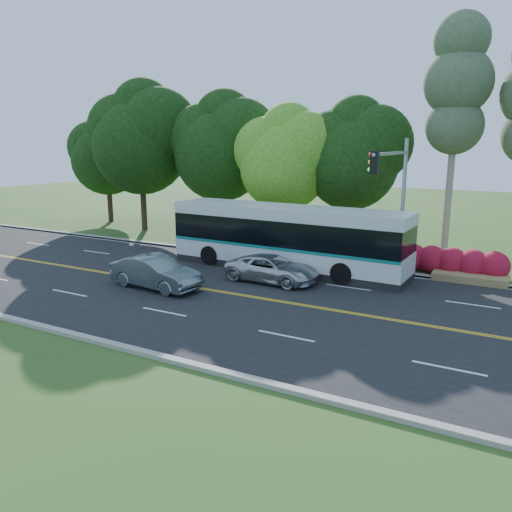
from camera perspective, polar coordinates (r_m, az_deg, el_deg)
The scene contains 12 objects.
ground at distance 23.27m, azimuth -4.08°, elevation -4.12°, with size 120.00×120.00×0.00m, color #25531B.
road at distance 23.27m, azimuth -4.08°, elevation -4.10°, with size 60.00×14.00×0.02m, color black.
curb_north at distance 29.32m, azimuth 3.43°, elevation -0.40°, with size 60.00×0.30×0.15m, color #99958A.
curb_south at distance 17.99m, azimuth -16.56°, elevation -9.58°, with size 60.00×0.30×0.15m, color #99958A.
grass_verge at distance 30.97m, azimuth 4.88°, elevation 0.24°, with size 60.00×4.00×0.10m, color #25531B.
lane_markings at distance 23.31m, azimuth -4.28°, elevation -4.04°, with size 57.60×13.82×0.00m.
tree_row at distance 35.33m, azimuth -0.67°, elevation 12.75°, with size 44.70×9.10×13.84m.
bougainvillea_hedge at distance 27.98m, azimuth 17.78°, elevation -0.29°, with size 9.50×2.25×1.50m.
traffic_signal at distance 24.86m, azimuth 15.62°, elevation 7.51°, with size 0.42×6.10×7.00m.
transit_bus at distance 26.96m, azimuth 3.50°, elevation 2.00°, with size 13.22×3.36×3.43m.
sedan at distance 24.06m, azimuth -11.40°, elevation -1.83°, with size 1.62×4.65×1.53m, color slate.
suv at distance 24.74m, azimuth 1.86°, elevation -1.46°, with size 2.16×4.68×1.30m, color silver.
Camera 1 is at (12.03, -18.74, 6.76)m, focal length 35.00 mm.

